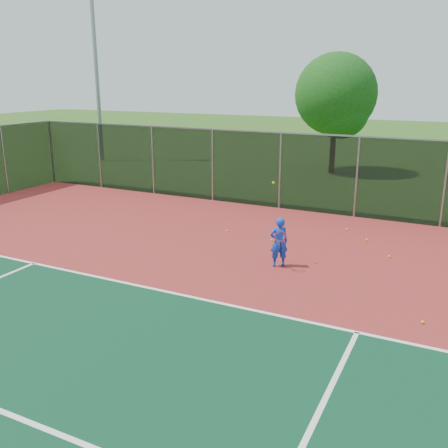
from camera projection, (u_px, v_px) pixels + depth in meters
The scene contains 12 objects.
ground at pixel (201, 386), 8.47m from camera, with size 120.00×120.00×0.00m, color #2A5217.
court_apron at pixel (248, 334), 10.19m from camera, with size 30.00×20.00×0.02m, color maroon.
fence_back at pixel (357, 176), 18.37m from camera, with size 30.00×0.06×3.03m.
tennis_player at pixel (279, 242), 13.65m from camera, with size 0.61×0.70×2.35m.
practice_ball_0 at pixel (347, 229), 17.08m from camera, with size 0.07×0.07×0.07m, color #CFD118.
practice_ball_1 at pixel (227, 231), 16.91m from camera, with size 0.07×0.07×0.07m, color #CFD118.
practice_ball_2 at pixel (367, 240), 15.97m from camera, with size 0.07×0.07×0.07m, color #CFD118.
practice_ball_4 at pixel (423, 322), 10.57m from camera, with size 0.07×0.07×0.07m, color #CFD118.
practice_ball_5 at pixel (389, 256), 14.48m from camera, with size 0.07×0.07×0.07m, color #CFD118.
practice_ball_7 at pixel (272, 240), 15.94m from camera, with size 0.07×0.07×0.07m, color #CFD118.
floodlight_nw at pixel (95, 50), 30.02m from camera, with size 0.90×0.40×11.83m.
tree_back_left at pixel (337, 98), 26.53m from camera, with size 4.36×4.36×6.40m.
Camera 1 is at (3.60, -6.43, 5.02)m, focal length 40.00 mm.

